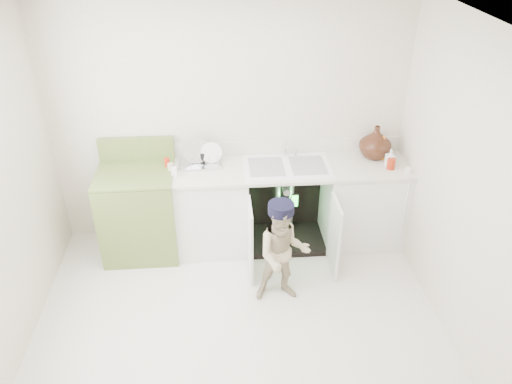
# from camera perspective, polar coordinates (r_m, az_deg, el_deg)

# --- Properties ---
(ground) EXTENTS (3.50, 3.50, 0.00)m
(ground) POSITION_cam_1_polar(r_m,az_deg,el_deg) (4.45, -1.94, -15.18)
(ground) COLOR silver
(ground) RESTS_ON ground
(room_shell) EXTENTS (6.00, 5.50, 1.26)m
(room_shell) POSITION_cam_1_polar(r_m,az_deg,el_deg) (3.65, -2.29, -1.54)
(room_shell) COLOR beige
(room_shell) RESTS_ON ground
(counter_run) EXTENTS (2.44, 1.02, 1.23)m
(counter_run) POSITION_cam_1_polar(r_m,az_deg,el_deg) (5.13, 3.75, -1.20)
(counter_run) COLOR white
(counter_run) RESTS_ON ground
(avocado_stove) EXTENTS (0.74, 0.65, 1.14)m
(avocado_stove) POSITION_cam_1_polar(r_m,az_deg,el_deg) (5.13, -13.13, -2.10)
(avocado_stove) COLOR olive
(avocado_stove) RESTS_ON ground
(repair_worker) EXTENTS (0.48, 0.70, 1.00)m
(repair_worker) POSITION_cam_1_polar(r_m,az_deg,el_deg) (4.40, 3.10, -6.94)
(repair_worker) COLOR tan
(repair_worker) RESTS_ON ground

